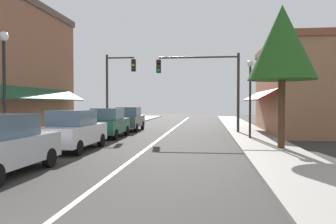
{
  "coord_description": "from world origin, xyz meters",
  "views": [
    {
      "loc": [
        2.75,
        -3.87,
        2.09
      ],
      "look_at": [
        0.56,
        14.41,
        1.58
      ],
      "focal_mm": 35.56,
      "sensor_mm": 36.0,
      "label": 1
    }
  ],
  "objects": [
    {
      "name": "street_lamp_right_mid",
      "position": [
        5.11,
        15.14,
        3.03
      ],
      "size": [
        0.36,
        0.36,
        4.46
      ],
      "color": "black",
      "rests_on": "ground"
    },
    {
      "name": "traffic_signal_left_corner",
      "position": [
        -4.09,
        20.44,
        3.7
      ],
      "size": [
        2.33,
        0.5,
        5.71
      ],
      "color": "#333333",
      "rests_on": "ground"
    },
    {
      "name": "parked_car_third_left",
      "position": [
        -3.17,
        15.43,
        0.88
      ],
      "size": [
        1.82,
        4.12,
        1.77
      ],
      "rotation": [
        0.0,
        0.0,
        0.01
      ],
      "color": "#0F4C33",
      "rests_on": "ground"
    },
    {
      "name": "storefront_right_block",
      "position": [
        8.85,
        20.0,
        3.07
      ],
      "size": [
        5.43,
        10.2,
        6.13
      ],
      "color": "#9E6B4C",
      "rests_on": "ground"
    },
    {
      "name": "tree_right_near",
      "position": [
        5.95,
        11.08,
        4.68
      ],
      "size": [
        2.95,
        2.95,
        6.34
      ],
      "color": "#4C331E",
      "rests_on": "ground"
    },
    {
      "name": "parked_car_far_left",
      "position": [
        -3.12,
        20.52,
        0.88
      ],
      "size": [
        1.87,
        4.14,
        1.77
      ],
      "rotation": [
        0.0,
        0.0,
        0.03
      ],
      "color": "#4C5156",
      "rests_on": "ground"
    },
    {
      "name": "ground_plane",
      "position": [
        0.0,
        18.0,
        0.0
      ],
      "size": [
        80.0,
        80.0,
        0.0
      ],
      "primitive_type": "plane",
      "color": "#33302D"
    },
    {
      "name": "sidewalk_left",
      "position": [
        -5.5,
        18.0,
        0.06
      ],
      "size": [
        2.6,
        56.0,
        0.12
      ],
      "primitive_type": "cube",
      "color": "#A39E99",
      "rests_on": "ground"
    },
    {
      "name": "sidewalk_right",
      "position": [
        5.5,
        18.0,
        0.06
      ],
      "size": [
        2.6,
        56.0,
        0.12
      ],
      "primitive_type": "cube",
      "color": "gray",
      "rests_on": "ground"
    },
    {
      "name": "lane_center_stripe",
      "position": [
        0.0,
        18.0,
        0.0
      ],
      "size": [
        0.14,
        52.0,
        0.01
      ],
      "primitive_type": "cube",
      "color": "silver",
      "rests_on": "ground"
    },
    {
      "name": "parked_car_second_left",
      "position": [
        -3.09,
        10.02,
        0.88
      ],
      "size": [
        1.83,
        4.13,
        1.77
      ],
      "rotation": [
        0.0,
        0.0,
        -0.02
      ],
      "color": "silver",
      "rests_on": "ground"
    },
    {
      "name": "street_lamp_left_near",
      "position": [
        -4.9,
        7.9,
        3.22
      ],
      "size": [
        0.36,
        0.36,
        4.77
      ],
      "color": "black",
      "rests_on": "ground"
    },
    {
      "name": "traffic_signal_mast_arm",
      "position": [
        2.79,
        18.96,
        3.77
      ],
      "size": [
        5.65,
        0.5,
        5.45
      ],
      "color": "#333333",
      "rests_on": "ground"
    }
  ]
}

